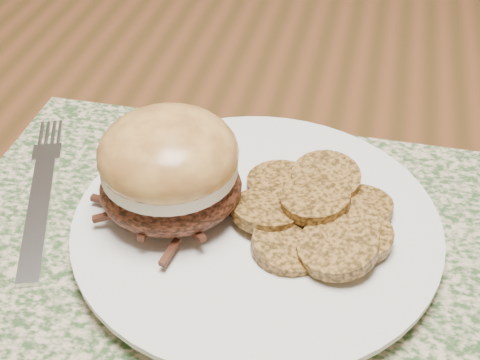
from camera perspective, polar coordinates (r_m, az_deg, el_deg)
name	(u,v)px	position (r m, az deg, el deg)	size (l,w,h in m)	color
dining_table	(97,117)	(0.80, -12.12, 5.25)	(1.50, 0.90, 0.75)	brown
placemat	(235,250)	(0.50, -0.42, -6.00)	(0.45, 0.33, 0.00)	#334F28
dinner_plate	(256,227)	(0.51, 1.41, -4.03)	(0.26, 0.26, 0.02)	white
pork_sandwich	(169,168)	(0.49, -6.04, 1.03)	(0.13, 0.13, 0.08)	black
roasted_potatoes	(319,214)	(0.50, 6.77, -2.91)	(0.14, 0.15, 0.03)	olive
fork	(41,191)	(0.57, -16.58, -0.90)	(0.09, 0.20, 0.00)	silver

